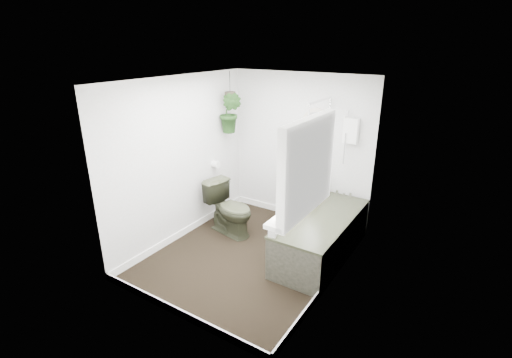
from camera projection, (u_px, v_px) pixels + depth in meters
The scene contains 22 objects.
floor at pixel (250, 256), 5.00m from camera, with size 2.30×2.80×0.02m, color black.
ceiling at pixel (249, 79), 4.19m from camera, with size 2.30×2.80×0.02m, color white.
wall_back at pixel (300, 149), 5.71m from camera, with size 2.30×0.02×2.30m, color silver.
wall_front at pixel (167, 218), 3.48m from camera, with size 2.30×0.02×2.30m, color silver.
wall_left at pixel (180, 160), 5.18m from camera, with size 0.02×2.80×2.30m, color silver.
wall_right at pixel (339, 195), 4.02m from camera, with size 0.02×2.80×2.30m, color silver.
skirting at pixel (250, 252), 4.98m from camera, with size 2.30×2.80×0.10m, color white.
bathtub at pixel (321, 236), 4.89m from camera, with size 0.72×1.72×0.58m, color #323524, non-canonical shape.
bath_screen at pixel (317, 152), 5.10m from camera, with size 0.04×0.72×1.40m, color silver, non-canonical shape.
shower_box at pixel (351, 131), 5.11m from camera, with size 0.20×0.10×0.35m, color white.
oval_mirror at pixel (315, 129), 5.43m from camera, with size 0.46×0.03×0.62m, color beige.
wall_sconce at pixel (290, 132), 5.66m from camera, with size 0.04×0.04×0.22m, color black.
toilet_roll_holder at pixel (216, 164), 5.79m from camera, with size 0.11×0.11×0.11m, color white.
window_recess at pixel (308, 167), 3.32m from camera, with size 0.08×1.00×0.90m, color white.
window_sill at pixel (299, 208), 3.50m from camera, with size 0.18×1.00×0.04m, color white.
window_blinds at pixel (303, 166), 3.34m from camera, with size 0.01×0.86×0.76m, color white.
toilet at pixel (230, 208), 5.47m from camera, with size 0.44×0.77×0.79m, color #323524.
pedestal_sink at pixel (305, 202), 5.62m from camera, with size 0.50×0.42×0.84m, color #323524, non-canonical shape.
sill_plant at pixel (308, 184), 3.72m from camera, with size 0.20×0.17×0.22m, color black.
hanging_plant at pixel (231, 113), 5.65m from camera, with size 0.35×0.28×0.63m, color black.
soap_bottle at pixel (273, 228), 4.28m from camera, with size 0.09×0.09×0.20m, color #343130.
hanging_pot at pixel (230, 96), 5.56m from camera, with size 0.16×0.16×0.12m, color #322C20.
Camera 1 is at (2.39, -3.61, 2.72)m, focal length 26.00 mm.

